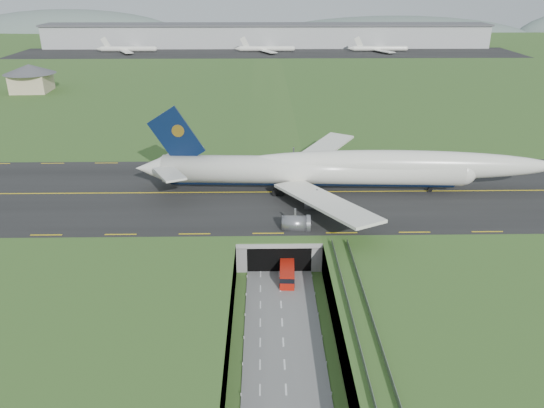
{
  "coord_description": "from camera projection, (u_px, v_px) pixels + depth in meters",
  "views": [
    {
      "loc": [
        -2.81,
        -78.31,
        51.17
      ],
      "look_at": [
        -1.15,
        20.0,
        8.81
      ],
      "focal_mm": 35.0,
      "sensor_mm": 36.0,
      "label": 1
    }
  ],
  "objects": [
    {
      "name": "trench_road",
      "position": [
        282.0,
        321.0,
        85.27
      ],
      "size": [
        12.0,
        75.0,
        0.2
      ],
      "primitive_type": "cube",
      "color": "slate",
      "rests_on": "ground"
    },
    {
      "name": "cargo_terminal",
      "position": [
        267.0,
        35.0,
        361.61
      ],
      "size": [
        320.0,
        67.0,
        15.6
      ],
      "color": "#B2B2B2",
      "rests_on": "ground"
    },
    {
      "name": "ground",
      "position": [
        281.0,
        296.0,
        92.2
      ],
      "size": [
        900.0,
        900.0,
        0.0
      ],
      "primitive_type": "plane",
      "color": "#2E5421",
      "rests_on": "ground"
    },
    {
      "name": "taxiway",
      "position": [
        276.0,
        192.0,
        120.09
      ],
      "size": [
        800.0,
        44.0,
        0.18
      ],
      "primitive_type": "cube",
      "color": "black",
      "rests_on": "airfield_deck"
    },
    {
      "name": "tunnel_portal",
      "position": [
        278.0,
        235.0,
        106.23
      ],
      "size": [
        17.0,
        22.3,
        6.0
      ],
      "color": "gray",
      "rests_on": "ground"
    },
    {
      "name": "jumbo_jet",
      "position": [
        342.0,
        169.0,
        118.69
      ],
      "size": [
        94.15,
        60.61,
        20.07
      ],
      "rotation": [
        0.0,
        0.0,
        -0.05
      ],
      "color": "silver",
      "rests_on": "ground"
    },
    {
      "name": "guideway",
      "position": [
        365.0,
        339.0,
        72.72
      ],
      "size": [
        3.0,
        53.0,
        7.05
      ],
      "color": "#A8A8A3",
      "rests_on": "ground"
    },
    {
      "name": "shuttle_tram",
      "position": [
        287.0,
        274.0,
        95.92
      ],
      "size": [
        2.96,
        7.12,
        2.87
      ],
      "rotation": [
        0.0,
        0.0,
        -0.04
      ],
      "color": "#A9160B",
      "rests_on": "ground"
    },
    {
      "name": "service_building",
      "position": [
        30.0,
        76.0,
        221.97
      ],
      "size": [
        22.11,
        22.11,
        11.51
      ],
      "rotation": [
        0.0,
        0.0,
        0.05
      ],
      "color": "#C8B590",
      "rests_on": "ground"
    },
    {
      "name": "airfield_deck",
      "position": [
        281.0,
        281.0,
        91.01
      ],
      "size": [
        800.0,
        800.0,
        6.0
      ],
      "primitive_type": "cube",
      "color": "gray",
      "rests_on": "ground"
    },
    {
      "name": "distant_hills",
      "position": [
        335.0,
        41.0,
        489.62
      ],
      "size": [
        700.0,
        91.0,
        60.0
      ],
      "color": "slate",
      "rests_on": "ground"
    }
  ]
}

